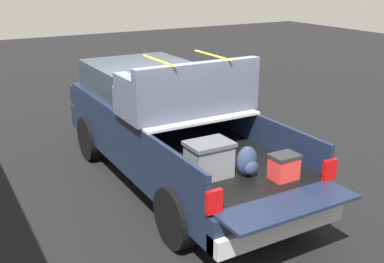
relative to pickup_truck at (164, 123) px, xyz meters
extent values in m
plane|color=black|center=(-0.36, 0.00, -0.97)|extent=(40.00, 40.00, 0.00)
cube|color=#162138|center=(-0.36, 0.00, -0.35)|extent=(5.50, 1.92, 0.45)
cube|color=black|center=(-1.56, 0.00, -0.10)|extent=(2.80, 1.80, 0.04)
cube|color=#162138|center=(-1.56, 0.93, 0.13)|extent=(2.80, 0.06, 0.50)
cube|color=#162138|center=(-1.56, -0.93, 0.13)|extent=(2.80, 0.06, 0.50)
cube|color=#162138|center=(-0.19, 0.00, 0.13)|extent=(0.06, 1.80, 0.50)
cube|color=#162138|center=(-3.24, 0.00, -0.10)|extent=(0.55, 1.80, 0.04)
cube|color=#B2B2B7|center=(-0.79, 0.00, 0.40)|extent=(1.25, 1.92, 0.04)
cube|color=#162138|center=(0.99, 0.00, 0.13)|extent=(2.30, 1.92, 0.50)
cube|color=#2D3842|center=(0.89, 0.00, 0.63)|extent=(1.94, 1.76, 0.51)
cube|color=#162138|center=(2.34, 0.00, 0.07)|extent=(0.40, 1.82, 0.38)
cube|color=#B2B2B7|center=(-3.08, 0.00, -0.45)|extent=(0.24, 1.92, 0.24)
cube|color=red|center=(-2.98, 0.88, 0.06)|extent=(0.06, 0.20, 0.28)
cube|color=red|center=(-2.98, -0.88, 0.06)|extent=(0.06, 0.20, 0.28)
cylinder|color=black|center=(1.39, 0.88, -0.55)|extent=(0.84, 0.30, 0.84)
cylinder|color=black|center=(1.39, -0.88, -0.55)|extent=(0.84, 0.30, 0.84)
cylinder|color=black|center=(-2.11, 0.88, -0.55)|extent=(0.84, 0.30, 0.84)
cylinder|color=black|center=(-2.11, -0.88, -0.55)|extent=(0.84, 0.30, 0.84)
cube|color=slate|center=(-2.10, 0.40, 0.13)|extent=(0.40, 0.55, 0.43)
cube|color=#505359|center=(-2.10, 0.40, 0.37)|extent=(0.44, 0.59, 0.05)
ellipsoid|color=#283351|center=(-2.33, -0.05, 0.12)|extent=(0.20, 0.30, 0.41)
ellipsoid|color=#283351|center=(-2.44, -0.05, 0.06)|extent=(0.09, 0.21, 0.18)
cube|color=red|center=(-2.66, -0.40, 0.07)|extent=(0.26, 0.34, 0.30)
cube|color=#262628|center=(-2.66, -0.40, 0.24)|extent=(0.28, 0.36, 0.04)
cube|color=#4C5166|center=(-0.79, 0.00, 0.63)|extent=(0.93, 2.06, 0.42)
cube|color=#4C5166|center=(-1.17, 0.00, 1.04)|extent=(0.16, 2.06, 0.40)
cube|color=#4C5166|center=(-0.74, 0.93, 0.95)|extent=(0.69, 0.20, 0.22)
cube|color=#4C5166|center=(-0.74, -0.93, 0.95)|extent=(0.69, 0.20, 0.22)
cube|color=yellow|center=(-0.79, 0.46, 1.25)|extent=(1.03, 0.03, 0.02)
cube|color=yellow|center=(-0.79, -0.47, 1.25)|extent=(1.03, 0.03, 0.02)
camera|label=1|loc=(-6.88, 3.40, 2.48)|focal=43.69mm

